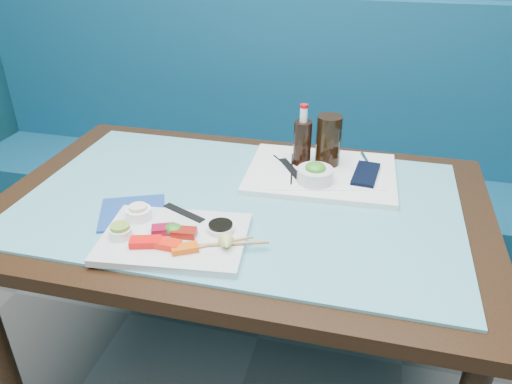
% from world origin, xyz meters
% --- Properties ---
extents(booth_bench, '(3.00, 0.56, 1.17)m').
position_xyz_m(booth_bench, '(0.00, 2.29, 0.37)').
color(booth_bench, navy).
rests_on(booth_bench, ground).
extents(dining_table, '(1.40, 0.90, 0.75)m').
position_xyz_m(dining_table, '(0.00, 1.45, 0.67)').
color(dining_table, black).
rests_on(dining_table, ground).
extents(glass_top, '(1.22, 0.76, 0.01)m').
position_xyz_m(glass_top, '(0.00, 1.45, 0.75)').
color(glass_top, '#57A2AF').
rests_on(glass_top, dining_table).
extents(sashimi_plate, '(0.38, 0.29, 0.02)m').
position_xyz_m(sashimi_plate, '(-0.10, 1.21, 0.77)').
color(sashimi_plate, silver).
rests_on(sashimi_plate, glass_top).
extents(salmon_left, '(0.08, 0.06, 0.02)m').
position_xyz_m(salmon_left, '(-0.15, 1.15, 0.79)').
color(salmon_left, '#FF0F0A').
rests_on(salmon_left, sashimi_plate).
extents(salmon_mid, '(0.07, 0.04, 0.02)m').
position_xyz_m(salmon_mid, '(-0.10, 1.16, 0.78)').
color(salmon_mid, '#FF1F0A').
rests_on(salmon_mid, sashimi_plate).
extents(salmon_right, '(0.07, 0.06, 0.02)m').
position_xyz_m(salmon_right, '(-0.05, 1.15, 0.78)').
color(salmon_right, '#EF5609').
rests_on(salmon_right, sashimi_plate).
extents(tuna_left, '(0.07, 0.05, 0.02)m').
position_xyz_m(tuna_left, '(-0.13, 1.21, 0.79)').
color(tuna_left, maroon).
rests_on(tuna_left, sashimi_plate).
extents(tuna_right, '(0.06, 0.04, 0.02)m').
position_xyz_m(tuna_right, '(-0.08, 1.21, 0.79)').
color(tuna_right, maroon).
rests_on(tuna_right, sashimi_plate).
extents(seaweed_garnish, '(0.05, 0.04, 0.02)m').
position_xyz_m(seaweed_garnish, '(-0.11, 1.22, 0.79)').
color(seaweed_garnish, '#29781B').
rests_on(seaweed_garnish, sashimi_plate).
extents(ramekin_wasabi, '(0.07, 0.07, 0.02)m').
position_xyz_m(ramekin_wasabi, '(-0.23, 1.17, 0.79)').
color(ramekin_wasabi, white).
rests_on(ramekin_wasabi, sashimi_plate).
extents(wasabi_fill, '(0.06, 0.06, 0.01)m').
position_xyz_m(wasabi_fill, '(-0.23, 1.17, 0.80)').
color(wasabi_fill, olive).
rests_on(wasabi_fill, ramekin_wasabi).
extents(ramekin_ginger, '(0.09, 0.09, 0.03)m').
position_xyz_m(ramekin_ginger, '(-0.22, 1.26, 0.79)').
color(ramekin_ginger, white).
rests_on(ramekin_ginger, sashimi_plate).
extents(ginger_fill, '(0.05, 0.05, 0.01)m').
position_xyz_m(ginger_fill, '(-0.22, 1.26, 0.81)').
color(ginger_fill, beige).
rests_on(ginger_fill, ramekin_ginger).
extents(soy_dish, '(0.09, 0.09, 0.01)m').
position_xyz_m(soy_dish, '(0.00, 1.26, 0.78)').
color(soy_dish, white).
rests_on(soy_dish, sashimi_plate).
extents(soy_fill, '(0.08, 0.08, 0.01)m').
position_xyz_m(soy_fill, '(0.00, 1.26, 0.79)').
color(soy_fill, black).
rests_on(soy_fill, soy_dish).
extents(lemon_wedge, '(0.05, 0.04, 0.04)m').
position_xyz_m(lemon_wedge, '(0.04, 1.18, 0.80)').
color(lemon_wedge, '#D5D866').
rests_on(lemon_wedge, sashimi_plate).
extents(chopstick_sleeve, '(0.13, 0.07, 0.00)m').
position_xyz_m(chopstick_sleeve, '(-0.12, 1.31, 0.78)').
color(chopstick_sleeve, black).
rests_on(chopstick_sleeve, sashimi_plate).
extents(wooden_chopstick_a, '(0.17, 0.11, 0.01)m').
position_xyz_m(wooden_chopstick_a, '(0.01, 1.19, 0.78)').
color(wooden_chopstick_a, tan).
rests_on(wooden_chopstick_a, sashimi_plate).
extents(wooden_chopstick_b, '(0.23, 0.09, 0.01)m').
position_xyz_m(wooden_chopstick_b, '(0.02, 1.19, 0.78)').
color(wooden_chopstick_b, '#B18053').
rests_on(wooden_chopstick_b, sashimi_plate).
extents(serving_tray, '(0.47, 0.36, 0.02)m').
position_xyz_m(serving_tray, '(0.21, 1.65, 0.77)').
color(serving_tray, white).
rests_on(serving_tray, glass_top).
extents(paper_placemat, '(0.41, 0.33, 0.00)m').
position_xyz_m(paper_placemat, '(0.21, 1.65, 0.78)').
color(paper_placemat, silver).
rests_on(paper_placemat, serving_tray).
extents(seaweed_bowl, '(0.12, 0.12, 0.04)m').
position_xyz_m(seaweed_bowl, '(0.20, 1.58, 0.80)').
color(seaweed_bowl, silver).
rests_on(seaweed_bowl, serving_tray).
extents(seaweed_salad, '(0.07, 0.07, 0.03)m').
position_xyz_m(seaweed_salad, '(0.20, 1.58, 0.82)').
color(seaweed_salad, '#379021').
rests_on(seaweed_salad, seaweed_bowl).
extents(cola_glass, '(0.09, 0.09, 0.16)m').
position_xyz_m(cola_glass, '(0.22, 1.71, 0.85)').
color(cola_glass, black).
rests_on(cola_glass, serving_tray).
extents(navy_pouch, '(0.08, 0.16, 0.01)m').
position_xyz_m(navy_pouch, '(0.34, 1.65, 0.78)').
color(navy_pouch, black).
rests_on(navy_pouch, serving_tray).
extents(fork, '(0.04, 0.09, 0.01)m').
position_xyz_m(fork, '(0.33, 1.76, 0.78)').
color(fork, silver).
rests_on(fork, serving_tray).
extents(black_chopstick_a, '(0.14, 0.17, 0.01)m').
position_xyz_m(black_chopstick_a, '(0.11, 1.64, 0.78)').
color(black_chopstick_a, black).
rests_on(black_chopstick_a, serving_tray).
extents(black_chopstick_b, '(0.04, 0.21, 0.01)m').
position_xyz_m(black_chopstick_b, '(0.11, 1.64, 0.78)').
color(black_chopstick_b, black).
rests_on(black_chopstick_b, serving_tray).
extents(tray_sleeve, '(0.10, 0.14, 0.00)m').
position_xyz_m(tray_sleeve, '(0.11, 1.64, 0.78)').
color(tray_sleeve, black).
rests_on(tray_sleeve, serving_tray).
extents(cola_bottle_body, '(0.07, 0.07, 0.16)m').
position_xyz_m(cola_bottle_body, '(0.14, 1.69, 0.84)').
color(cola_bottle_body, black).
rests_on(cola_bottle_body, glass_top).
extents(cola_bottle_neck, '(0.03, 0.03, 0.05)m').
position_xyz_m(cola_bottle_neck, '(0.14, 1.69, 0.94)').
color(cola_bottle_neck, white).
rests_on(cola_bottle_neck, cola_bottle_body).
extents(cola_bottle_cap, '(0.03, 0.03, 0.01)m').
position_xyz_m(cola_bottle_cap, '(0.14, 1.69, 0.97)').
color(cola_bottle_cap, red).
rests_on(cola_bottle_cap, cola_bottle_neck).
extents(blue_napkin, '(0.22, 0.22, 0.01)m').
position_xyz_m(blue_napkin, '(-0.26, 1.30, 0.76)').
color(blue_napkin, navy).
rests_on(blue_napkin, glass_top).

